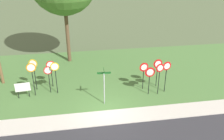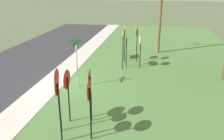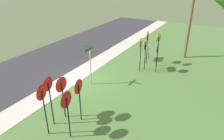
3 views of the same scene
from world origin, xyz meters
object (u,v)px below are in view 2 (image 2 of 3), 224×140
(yield_sign_far_right, at_px, (90,83))
(notice_board, at_px, (123,48))
(stop_sign_far_left, at_px, (124,35))
(street_name_post, at_px, (77,59))
(yield_sign_near_left, at_px, (89,96))
(stop_sign_near_left, at_px, (123,42))
(stop_sign_far_right, at_px, (126,44))
(stop_sign_far_center, at_px, (137,37))
(yield_sign_center, at_px, (57,86))
(yield_sign_far_left, at_px, (67,84))
(stop_sign_near_right, at_px, (140,44))
(yield_sign_near_right, at_px, (57,94))

(yield_sign_far_right, height_order, notice_board, yield_sign_far_right)
(stop_sign_far_left, height_order, notice_board, stop_sign_far_left)
(street_name_post, distance_m, notice_board, 6.29)
(stop_sign_far_left, bearing_deg, yield_sign_near_left, -6.24)
(stop_sign_near_left, height_order, notice_board, stop_sign_near_left)
(stop_sign_far_right, distance_m, yield_sign_far_right, 7.42)
(stop_sign_far_right, height_order, yield_sign_far_right, yield_sign_far_right)
(stop_sign_far_center, relative_size, yield_sign_center, 1.02)
(stop_sign_far_center, relative_size, yield_sign_far_right, 1.15)
(stop_sign_near_left, xyz_separation_m, yield_sign_near_left, (8.09, -0.10, -0.11))
(yield_sign_near_left, bearing_deg, yield_sign_far_left, -135.14)
(stop_sign_far_left, height_order, stop_sign_far_center, stop_sign_far_left)
(yield_sign_far_right, relative_size, street_name_post, 0.84)
(stop_sign_near_right, height_order, yield_sign_near_right, yield_sign_near_right)
(yield_sign_near_right, relative_size, yield_sign_far_right, 1.13)
(yield_sign_far_left, bearing_deg, yield_sign_far_right, 103.72)
(stop_sign_far_center, height_order, stop_sign_far_right, stop_sign_far_center)
(stop_sign_near_right, distance_m, notice_board, 2.63)
(stop_sign_far_left, height_order, yield_sign_near_left, stop_sign_far_left)
(yield_sign_near_right, bearing_deg, stop_sign_far_right, 161.19)
(yield_sign_near_left, distance_m, yield_sign_far_right, 1.29)
(stop_sign_far_center, relative_size, yield_sign_far_left, 1.16)
(stop_sign_near_left, bearing_deg, yield_sign_near_right, -14.50)
(yield_sign_far_left, distance_m, yield_sign_center, 0.76)
(yield_sign_near_left, xyz_separation_m, yield_sign_near_right, (0.34, -1.03, 0.16))
(stop_sign_near_right, height_order, stop_sign_far_left, stop_sign_far_left)
(stop_sign_far_center, bearing_deg, notice_board, -115.45)
(yield_sign_far_right, bearing_deg, stop_sign_near_left, 168.71)
(yield_sign_near_right, distance_m, yield_sign_far_left, 1.40)
(stop_sign_near_right, distance_m, stop_sign_far_center, 1.32)
(notice_board, bearing_deg, stop_sign_far_right, 6.05)
(stop_sign_far_left, xyz_separation_m, notice_board, (-0.80, -0.17, -1.16))
(yield_sign_far_right, bearing_deg, yield_sign_far_left, -83.98)
(yield_sign_near_left, height_order, yield_sign_center, yield_sign_center)
(yield_sign_near_right, bearing_deg, yield_sign_far_right, 145.42)
(stop_sign_near_right, bearing_deg, notice_board, -156.52)
(yield_sign_near_left, bearing_deg, street_name_post, -161.46)
(stop_sign_near_right, distance_m, yield_sign_near_right, 9.17)
(yield_sign_far_left, xyz_separation_m, yield_sign_center, (0.73, -0.10, 0.22))
(yield_sign_near_left, xyz_separation_m, yield_sign_far_right, (-1.25, -0.32, -0.06))
(stop_sign_far_right, bearing_deg, stop_sign_far_left, -174.06)
(stop_sign_near_left, bearing_deg, yield_sign_far_left, -17.33)
(stop_sign_far_right, bearing_deg, yield_sign_near_left, -9.53)
(stop_sign_near_left, bearing_deg, stop_sign_far_center, 147.65)
(stop_sign_near_left, distance_m, street_name_post, 4.05)
(yield_sign_near_right, distance_m, street_name_post, 5.06)
(stop_sign_far_center, relative_size, street_name_post, 0.98)
(yield_sign_far_left, xyz_separation_m, notice_board, (-9.56, 1.03, -0.89))
(stop_sign_far_right, bearing_deg, stop_sign_near_right, 75.81)
(stop_sign_far_right, relative_size, yield_sign_far_left, 0.99)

